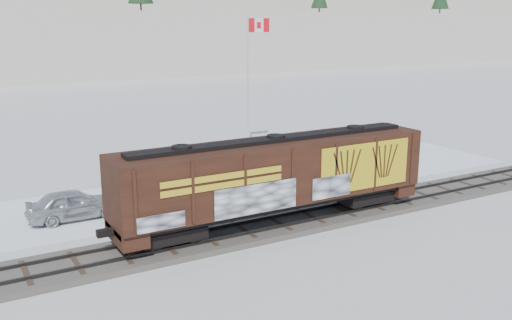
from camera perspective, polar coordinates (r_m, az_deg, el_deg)
ground at (r=30.16m, az=5.41°, el=-6.07°), size 500.00×500.00×0.00m
rail_track at (r=30.11m, az=5.42°, el=-5.81°), size 50.00×3.40×0.43m
parking_strip at (r=36.22m, az=-1.44°, el=-2.59°), size 40.00×8.00×0.03m
hopper_railcar at (r=28.18m, az=1.99°, el=-1.46°), size 16.46×3.06×4.26m
flagpole at (r=42.74m, az=-0.70°, el=5.20°), size 2.30×0.90×10.60m
car_silver at (r=31.48m, az=-17.79°, el=-4.23°), size 4.75×1.93×1.61m
car_white at (r=38.83m, az=3.98°, el=-0.35°), size 4.68×2.42×1.47m
car_dark at (r=38.23m, az=5.73°, el=-0.64°), size 5.27×3.04×1.44m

